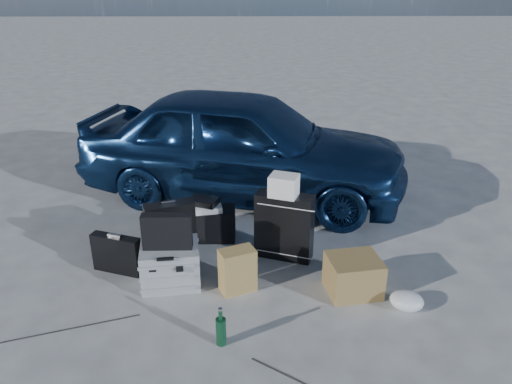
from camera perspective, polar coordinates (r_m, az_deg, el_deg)
The scene contains 15 objects.
ground at distance 4.35m, azimuth -3.85°, elevation -11.93°, with size 60.00×60.00×0.00m, color beige.
car at distance 5.98m, azimuth -1.46°, elevation 5.49°, with size 1.55×3.86×1.31m, color navy.
pelican_case at distance 4.49m, azimuth -9.75°, elevation -8.17°, with size 0.50×0.41×0.36m, color gray.
laptop_bag at distance 4.31m, azimuth -10.14°, elevation -4.46°, with size 0.42×0.11×0.32m, color black.
briefcase at distance 4.75m, azimuth -15.62°, elevation -6.84°, with size 0.47×0.10×0.37m, color black.
suitcase_left at distance 4.76m, azimuth -9.71°, elevation -4.57°, with size 0.46×0.17×0.60m, color black.
suitcase_right at distance 4.75m, azimuth 3.24°, elevation -3.93°, with size 0.54×0.20×0.65m, color black.
white_carton at distance 4.55m, azimuth 3.20°, elevation 0.73°, with size 0.25×0.20×0.20m, color white.
duffel_bag at distance 5.17m, azimuth -6.12°, elevation -3.59°, with size 0.67×0.29×0.33m, color black.
flat_box_white at distance 5.07m, azimuth -6.07°, elevation -1.69°, with size 0.36×0.27×0.06m, color white.
flat_box_black at distance 5.04m, azimuth -5.96°, elevation -1.06°, with size 0.28×0.20×0.06m, color black.
kraft_bag at distance 4.32m, azimuth -2.12°, elevation -8.93°, with size 0.30×0.18×0.39m, color #AF8E4C.
cardboard_box at distance 4.40m, azimuth 11.06°, elevation -9.34°, with size 0.43×0.38×0.32m, color olive.
plastic_bag at distance 4.35m, azimuth 16.83°, elevation -11.81°, with size 0.27×0.23×0.15m, color silver.
green_bottle at distance 3.79m, azimuth -4.04°, elevation -15.14°, with size 0.08×0.08×0.30m, color #0E341C.
Camera 1 is at (0.23, -3.53, 2.53)m, focal length 35.00 mm.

